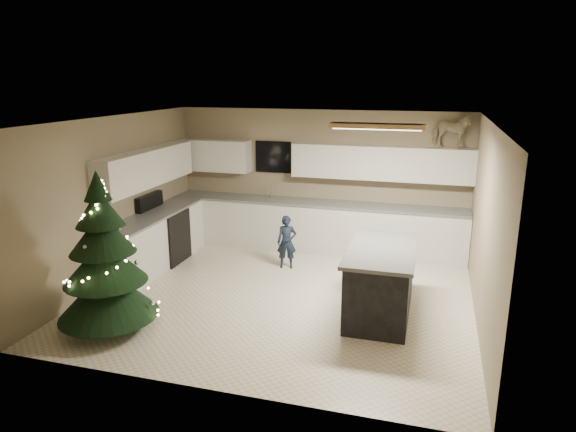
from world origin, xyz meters
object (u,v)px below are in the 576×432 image
(toddler, at_px, (287,242))
(rocking_horse, at_px, (451,131))
(island, at_px, (381,281))
(bar_stool, at_px, (357,260))
(christmas_tree, at_px, (105,266))

(toddler, height_order, rocking_horse, rocking_horse)
(island, relative_size, bar_stool, 2.49)
(island, bearing_deg, bar_stool, 122.96)
(island, bearing_deg, toddler, 141.80)
(island, distance_m, bar_stool, 0.78)
(island, height_order, toddler, island)
(bar_stool, distance_m, rocking_horse, 2.87)
(island, bearing_deg, christmas_tree, -157.04)
(island, distance_m, rocking_horse, 3.21)
(island, relative_size, rocking_horse, 2.44)
(toddler, bearing_deg, island, -52.71)
(bar_stool, bearing_deg, island, -57.04)
(christmas_tree, bearing_deg, island, 22.96)
(christmas_tree, height_order, toddler, christmas_tree)
(island, xyz_separation_m, rocking_horse, (0.83, 2.52, 1.82))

